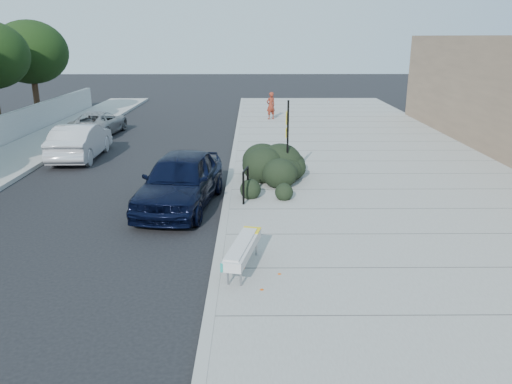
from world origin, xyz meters
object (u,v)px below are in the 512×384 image
(bike_rack, at_px, (246,182))
(pedestrian, at_px, (271,106))
(bench, at_px, (243,249))
(sign_post, at_px, (287,137))
(sedan_navy, at_px, (181,180))
(wagon_silver, at_px, (80,141))
(suv_silver, at_px, (99,123))

(bike_rack, relative_size, pedestrian, 0.63)
(bike_rack, height_order, pedestrian, pedestrian)
(bench, height_order, sign_post, sign_post)
(sedan_navy, bearing_deg, sign_post, 40.99)
(bench, bearing_deg, bike_rack, 102.37)
(bench, bearing_deg, sedan_navy, 125.36)
(bench, bearing_deg, wagon_silver, 135.25)
(sign_post, distance_m, pedestrian, 14.02)
(sign_post, distance_m, suv_silver, 13.66)
(wagon_silver, bearing_deg, suv_silver, -82.84)
(sedan_navy, relative_size, suv_silver, 1.10)
(sedan_navy, bearing_deg, bike_rack, 9.05)
(wagon_silver, distance_m, pedestrian, 13.05)
(suv_silver, bearing_deg, pedestrian, -152.13)
(sign_post, xyz_separation_m, wagon_silver, (-8.69, 4.20, -1.01))
(bike_rack, bearing_deg, suv_silver, 135.15)
(sedan_navy, xyz_separation_m, wagon_silver, (-5.24, 6.47, -0.09))
(bike_rack, height_order, wagon_silver, wagon_silver)
(sedan_navy, height_order, pedestrian, pedestrian)
(wagon_silver, bearing_deg, sign_post, 152.67)
(pedestrian, bearing_deg, sign_post, 59.51)
(bike_rack, bearing_deg, wagon_silver, 149.49)
(sedan_navy, xyz_separation_m, pedestrian, (3.39, 16.27, 0.13))
(sedan_navy, bearing_deg, bench, -59.43)
(wagon_silver, xyz_separation_m, suv_silver, (-0.85, 5.52, -0.13))
(bench, height_order, wagon_silver, wagon_silver)
(sign_post, bearing_deg, pedestrian, 98.43)
(bench, distance_m, bike_rack, 4.81)
(bench, relative_size, sign_post, 0.73)
(bench, height_order, suv_silver, suv_silver)
(sedan_navy, distance_m, pedestrian, 16.62)
(wagon_silver, height_order, suv_silver, wagon_silver)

